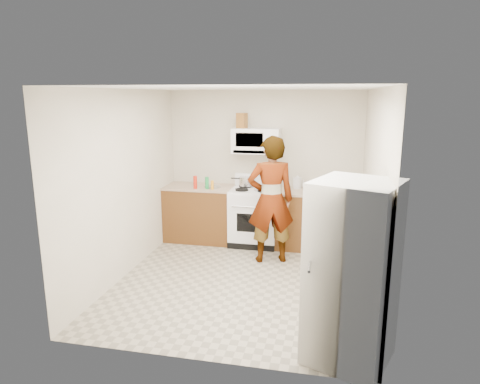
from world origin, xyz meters
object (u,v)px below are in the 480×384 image
(person, at_px, (271,200))
(saucepan, at_px, (247,181))
(kettle, at_px, (297,183))
(gas_range, at_px, (254,215))
(fridge, at_px, (352,273))
(microwave, at_px, (256,141))

(person, bearing_deg, saucepan, -75.85)
(kettle, bearing_deg, gas_range, -161.49)
(fridge, xyz_separation_m, kettle, (-0.75, 3.13, 0.17))
(gas_range, height_order, fridge, fridge)
(microwave, bearing_deg, gas_range, -90.00)
(microwave, bearing_deg, fridge, -65.17)
(gas_range, height_order, microwave, microwave)
(gas_range, bearing_deg, saucepan, 138.48)
(saucepan, bearing_deg, fridge, -62.91)
(gas_range, distance_m, kettle, 0.88)
(saucepan, bearing_deg, person, -57.94)
(microwave, xyz_separation_m, fridge, (1.42, -3.07, -0.85))
(gas_range, xyz_separation_m, person, (0.36, -0.69, 0.45))
(gas_range, bearing_deg, microwave, 90.00)
(gas_range, relative_size, kettle, 6.56)
(kettle, relative_size, saucepan, 0.70)
(gas_range, bearing_deg, person, -62.25)
(microwave, distance_m, fridge, 3.49)
(fridge, relative_size, saucepan, 6.90)
(gas_range, height_order, person, person)
(gas_range, distance_m, microwave, 1.22)
(kettle, height_order, saucepan, kettle)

